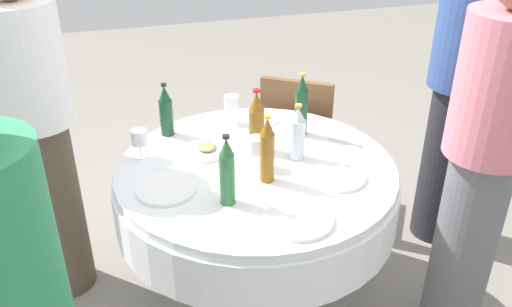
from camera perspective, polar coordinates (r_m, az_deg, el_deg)
ground_plane at (r=2.79m, az=0.00°, el=-14.49°), size 10.00×10.00×0.00m
dining_table at (r=2.43m, az=0.00°, el=-4.37°), size 1.25×1.25×0.74m
bottle_amber_north at (r=2.41m, az=0.05°, el=3.33°), size 0.07×0.07×0.29m
bottle_dark_green_rear at (r=2.56m, az=4.82°, el=5.02°), size 0.06×0.06×0.31m
bottle_amber_west at (r=2.17m, az=1.18°, el=0.29°), size 0.06×0.06×0.30m
bottle_green_south at (r=2.03m, az=-3.08°, el=-1.97°), size 0.06×0.06×0.29m
bottle_clear_right at (r=2.36m, az=4.40°, el=2.11°), size 0.07×0.07×0.26m
bottle_dark_green_front at (r=2.59m, az=-9.50°, el=4.42°), size 0.06×0.06×0.26m
wine_glass_south at (r=2.30m, az=-0.01°, el=0.73°), size 0.08×0.08×0.14m
wine_glass_right at (r=2.68m, az=-2.60°, el=5.20°), size 0.08×0.08×0.15m
wine_glass_front at (r=2.42m, az=-12.24°, el=1.52°), size 0.07×0.07×0.13m
plate_inner at (r=2.46m, az=-5.22°, el=0.43°), size 0.21×0.21×0.04m
plate_outer at (r=2.27m, az=8.71°, el=-2.46°), size 0.23×0.23×0.02m
plate_far at (r=2.20m, az=-9.49°, el=-3.77°), size 0.24×0.24×0.02m
plate_near at (r=2.00m, az=4.54°, el=-6.97°), size 0.26×0.26×0.02m
fork_rear at (r=2.56m, az=9.57°, el=1.10°), size 0.14×0.14×0.00m
knife_west at (r=2.67m, az=1.51°, el=2.78°), size 0.13×0.14×0.00m
person_north at (r=2.32m, az=23.02°, el=-0.51°), size 0.34×0.34×1.66m
person_rear at (r=2.55m, az=-22.05°, el=2.04°), size 0.34×0.34×1.64m
person_south at (r=2.94m, az=20.70°, el=5.80°), size 0.34×0.34×1.63m
chair_front at (r=3.14m, az=4.59°, el=2.34°), size 0.56×0.56×0.87m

